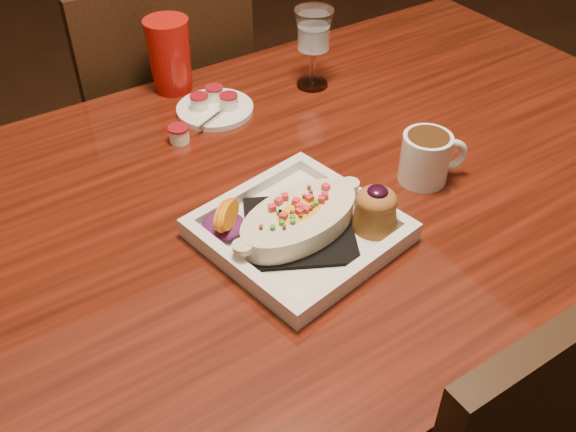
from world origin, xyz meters
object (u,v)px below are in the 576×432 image
coffee_mug (427,156)px  goblet (314,34)px  table (303,226)px  chair_far (161,132)px  plate (307,223)px  red_tumbler (170,56)px  saucer (215,107)px

coffee_mug → goblet: bearing=107.4°
coffee_mug → goblet: 0.37m
table → chair_far: (-0.00, 0.63, -0.15)m
goblet → chair_far: bearing=118.0°
coffee_mug → plate: bearing=-155.7°
table → coffee_mug: 0.24m
plate → goblet: (0.27, 0.37, 0.08)m
chair_far → coffee_mug: 0.80m
chair_far → coffee_mug: chair_far is taller
chair_far → plate: (-0.07, -0.74, 0.27)m
coffee_mug → table: bearing=170.9°
red_tumbler → chair_far: bearing=79.1°
chair_far → plate: bearing=84.4°
plate → goblet: size_ratio=1.86×
table → goblet: 0.39m
table → red_tumbler: bearing=96.3°
plate → goblet: goblet is taller
red_tumbler → table: bearing=-83.7°
chair_far → plate: chair_far is taller
chair_far → saucer: bearing=87.3°
goblet → saucer: size_ratio=1.08×
saucer → red_tumbler: bearing=102.5°
table → saucer: size_ratio=10.25×
coffee_mug → red_tumbler: red_tumbler is taller
plate → red_tumbler: size_ratio=2.03×
chair_far → coffee_mug: bearing=103.1°
table → chair_far: size_ratio=1.61×
table → red_tumbler: size_ratio=10.33×
table → saucer: bearing=93.5°
plate → coffee_mug: (0.24, 0.01, 0.02)m
table → goblet: bearing=52.7°
plate → red_tumbler: 0.52m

